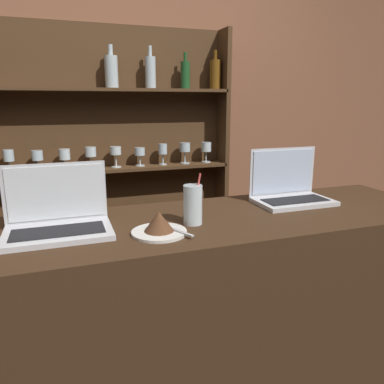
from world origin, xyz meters
The scene contains 7 objects.
bar_counter centered at (0.00, 0.28, 0.54)m, with size 2.08×0.56×1.08m.
back_wall centered at (0.00, 1.56, 1.35)m, with size 7.00×0.06×2.70m.
back_shelf centered at (-0.10, 1.48, 1.04)m, with size 1.52×0.18×1.98m.
laptop_near centered at (-0.48, 0.31, 1.13)m, with size 0.34×0.22×0.23m.
laptop_far centered at (0.49, 0.39, 1.13)m, with size 0.33×0.20×0.23m.
cake_plate centered at (-0.16, 0.18, 1.11)m, with size 0.19×0.19×0.08m.
water_glass centered at (-0.02, 0.24, 1.15)m, with size 0.07×0.07×0.18m.
Camera 1 is at (-0.45, -0.98, 1.51)m, focal length 35.00 mm.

